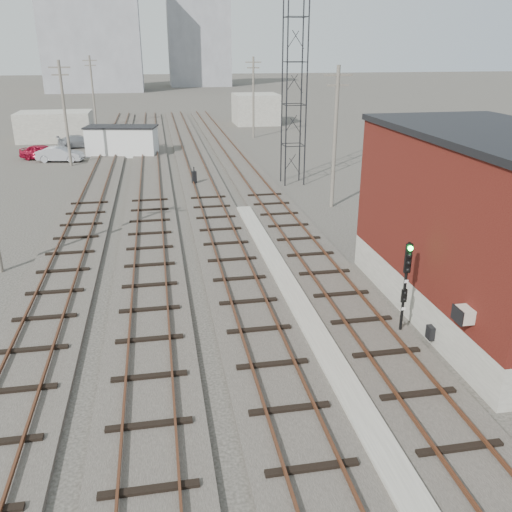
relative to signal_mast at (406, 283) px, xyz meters
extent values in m
plane|color=#282621|center=(-3.70, 49.10, -2.08)|extent=(320.00, 320.00, 0.00)
cube|color=#332D28|center=(-1.20, 28.10, -1.98)|extent=(3.20, 90.00, 0.20)
cube|color=#4C2816|center=(-1.92, 28.10, -1.75)|extent=(0.07, 90.00, 0.12)
cube|color=#4C2816|center=(-0.48, 28.10, -1.75)|extent=(0.07, 90.00, 0.12)
cube|color=#332D28|center=(-5.20, 28.10, -1.98)|extent=(3.20, 90.00, 0.20)
cube|color=#4C2816|center=(-5.92, 28.10, -1.75)|extent=(0.07, 90.00, 0.12)
cube|color=#4C2816|center=(-4.48, 28.10, -1.75)|extent=(0.07, 90.00, 0.12)
cube|color=#332D28|center=(-9.20, 28.10, -1.98)|extent=(3.20, 90.00, 0.20)
cube|color=#4C2816|center=(-9.92, 28.10, -1.75)|extent=(0.07, 90.00, 0.12)
cube|color=#4C2816|center=(-8.48, 28.10, -1.75)|extent=(0.07, 90.00, 0.12)
cube|color=#332D28|center=(-13.20, 28.10, -1.98)|extent=(3.20, 90.00, 0.20)
cube|color=#4C2816|center=(-13.92, 28.10, -1.75)|extent=(0.07, 90.00, 0.12)
cube|color=#4C2816|center=(-12.48, 28.10, -1.75)|extent=(0.07, 90.00, 0.12)
cube|color=gray|center=(-3.20, 3.10, -1.95)|extent=(0.90, 28.00, 0.26)
cube|color=gray|center=(3.80, 1.10, -1.33)|extent=(6.00, 12.00, 1.50)
cube|color=#531C13|center=(3.80, 1.10, 2.17)|extent=(6.00, 12.00, 5.50)
cube|color=black|center=(3.80, 1.10, 5.02)|extent=(6.20, 12.20, 0.25)
cube|color=beige|center=(0.58, -2.90, 0.17)|extent=(0.45, 0.62, 0.45)
cube|color=black|center=(0.70, -0.90, -1.58)|extent=(0.20, 0.35, 0.50)
cylinder|color=black|center=(1.05, 23.35, 5.42)|extent=(0.10, 0.10, 15.00)
cylinder|color=black|center=(2.55, 23.35, 5.42)|extent=(0.10, 0.10, 15.00)
cylinder|color=black|center=(1.05, 24.85, 5.42)|extent=(0.10, 0.10, 15.00)
cylinder|color=black|center=(2.55, 24.85, 5.42)|extent=(0.10, 0.10, 15.00)
cylinder|color=#595147|center=(-16.20, 34.10, 2.42)|extent=(0.24, 0.24, 9.00)
cube|color=#595147|center=(-16.20, 34.10, 6.32)|extent=(1.80, 0.12, 0.12)
cube|color=#595147|center=(-16.20, 34.10, 5.72)|extent=(1.40, 0.12, 0.12)
cylinder|color=#595147|center=(-16.20, 59.10, 2.42)|extent=(0.24, 0.24, 9.00)
cube|color=#595147|center=(-16.20, 59.10, 6.32)|extent=(1.80, 0.12, 0.12)
cube|color=#595147|center=(-16.20, 59.10, 5.72)|extent=(1.40, 0.12, 0.12)
cylinder|color=#595147|center=(2.80, 17.10, 2.42)|extent=(0.24, 0.24, 9.00)
cube|color=#595147|center=(2.80, 17.10, 6.32)|extent=(1.80, 0.12, 0.12)
cube|color=#595147|center=(2.80, 17.10, 5.72)|extent=(1.40, 0.12, 0.12)
cylinder|color=#595147|center=(2.80, 47.10, 2.42)|extent=(0.24, 0.24, 9.00)
cube|color=#595147|center=(2.80, 47.10, 6.32)|extent=(1.80, 0.12, 0.12)
cube|color=#595147|center=(2.80, 47.10, 5.72)|extent=(1.40, 0.12, 0.12)
cube|color=gray|center=(-21.70, 124.10, 12.92)|extent=(22.00, 14.00, 30.00)
cube|color=gray|center=(4.30, 139.10, 10.92)|extent=(16.00, 12.00, 26.00)
cube|color=gray|center=(-19.70, 49.10, -0.48)|extent=(8.00, 5.00, 3.20)
cube|color=gray|center=(5.30, 59.10, -0.08)|extent=(6.00, 6.00, 4.00)
cube|color=gray|center=(0.00, 0.03, -2.03)|extent=(0.40, 0.40, 0.10)
cylinder|color=black|center=(0.00, 0.03, -0.26)|extent=(0.11, 0.11, 3.64)
cube|color=black|center=(0.00, 0.01, 0.97)|extent=(0.24, 0.10, 1.09)
sphere|color=#0CE533|center=(0.00, -0.08, 1.38)|extent=(0.18, 0.18, 0.18)
sphere|color=black|center=(0.00, -0.08, 1.11)|extent=(0.18, 0.18, 0.18)
sphere|color=black|center=(0.00, -0.08, 0.83)|extent=(0.18, 0.18, 0.18)
sphere|color=black|center=(0.00, -0.08, 0.56)|extent=(0.18, 0.18, 0.18)
cube|color=black|center=(0.00, 0.01, -0.49)|extent=(0.20, 0.09, 0.50)
cube|color=white|center=(0.00, -0.05, 0.10)|extent=(0.15, 0.02, 0.11)
cube|color=white|center=(0.00, -0.05, -0.99)|extent=(0.15, 0.02, 0.11)
cube|color=black|center=(-5.82, 24.62, -1.46)|extent=(0.40, 0.40, 1.04)
cylinder|color=black|center=(-5.82, 24.62, -0.78)|extent=(0.08, 0.08, 0.31)
cube|color=silver|center=(-11.80, 38.30, -0.71)|extent=(6.99, 3.95, 2.74)
cube|color=black|center=(-11.80, 38.30, 0.72)|extent=(7.24, 4.20, 0.13)
imported|color=maroon|center=(-19.22, 37.62, -1.37)|extent=(4.49, 2.99, 1.42)
imported|color=#9FA0A6|center=(-17.41, 36.28, -1.39)|extent=(4.42, 2.22, 1.39)
imported|color=gray|center=(-16.56, 43.82, -1.43)|extent=(4.79, 2.93, 1.30)
camera|label=1|loc=(-8.49, -16.54, 7.96)|focal=38.00mm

